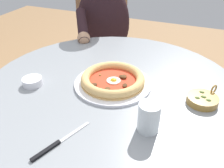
% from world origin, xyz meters
% --- Properties ---
extents(dining_table, '(1.01, 1.01, 0.71)m').
position_xyz_m(dining_table, '(0.00, 0.00, 0.58)').
color(dining_table, gray).
rests_on(dining_table, ground).
extents(pizza_on_plate, '(0.30, 0.30, 0.04)m').
position_xyz_m(pizza_on_plate, '(-0.00, -0.01, 0.73)').
color(pizza_on_plate, white).
rests_on(pizza_on_plate, dining_table).
extents(water_glass, '(0.07, 0.07, 0.09)m').
position_xyz_m(water_glass, '(-0.19, 0.19, 0.75)').
color(water_glass, silver).
rests_on(water_glass, dining_table).
extents(steak_knife, '(0.08, 0.19, 0.01)m').
position_xyz_m(steak_knife, '(0.03, 0.35, 0.71)').
color(steak_knife, silver).
rests_on(steak_knife, dining_table).
extents(ramekin_capers, '(0.08, 0.08, 0.03)m').
position_xyz_m(ramekin_capers, '(0.29, 0.11, 0.73)').
color(ramekin_capers, white).
rests_on(ramekin_capers, dining_table).
extents(olive_pan, '(0.11, 0.12, 0.05)m').
position_xyz_m(olive_pan, '(-0.33, -0.02, 0.72)').
color(olive_pan, olive).
rests_on(olive_pan, dining_table).
extents(diner_person, '(0.43, 0.57, 1.15)m').
position_xyz_m(diner_person, '(0.34, -0.67, 0.51)').
color(diner_person, '#282833').
rests_on(diner_person, ground).
extents(cafe_chair_diner, '(0.56, 0.56, 0.85)m').
position_xyz_m(cafe_chair_diner, '(0.40, -0.80, 0.51)').
color(cafe_chair_diner, '#957050').
rests_on(cafe_chair_diner, ground).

